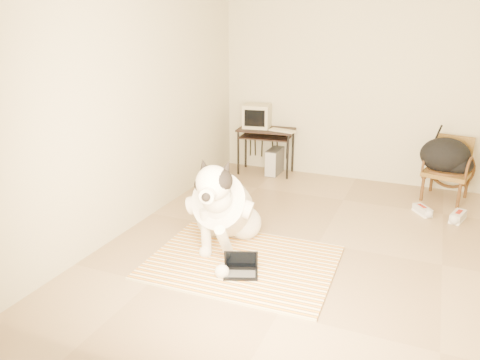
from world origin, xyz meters
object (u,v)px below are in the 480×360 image
Objects in this scene: pc_tower at (275,161)px; backpack at (447,157)px; crt_monitor at (257,116)px; computer_desk at (266,135)px; laptop at (241,268)px; dog at (224,208)px; rattan_chair at (448,169)px.

backpack is (2.31, -0.16, 0.37)m from pc_tower.
backpack is at bearing -4.34° from crt_monitor.
pc_tower is (0.14, 0.02, -0.39)m from computer_desk.
computer_desk reaches higher than laptop.
crt_monitor reaches higher than pc_tower.
laptop is 3.22m from backpack.
dog is 3.09m from rattan_chair.
laptop is at bearing -120.87° from rattan_chair.
laptop is 3.27m from rattan_chair.
rattan_chair is 0.18m from backpack.
computer_desk is (-0.81, 2.88, 0.50)m from laptop.
dog is 1.62× the size of computer_desk.
rattan_chair is 1.24× the size of backpack.
dog is 2.57m from crt_monitor.
laptop is at bearing -51.04° from dog.
laptop is 0.46× the size of rattan_chair.
backpack reaches higher than laptop.
pc_tower is 2.35m from rattan_chair.
laptop is 0.57× the size of backpack.
pc_tower reaches higher than laptop.
crt_monitor is 2.68m from rattan_chair.
computer_desk is 2.09× the size of pc_tower.
pc_tower is 2.34m from backpack.
computer_desk is 1.07× the size of rattan_chair.
dog is at bearing -131.47° from rattan_chair.
laptop is 0.84× the size of crt_monitor.
computer_desk is 2.45m from backpack.
rattan_chair is (2.64, -0.15, -0.44)m from crt_monitor.
dog is at bearing -83.16° from pc_tower.
laptop is 0.43× the size of computer_desk.
pc_tower is at bearing -6.27° from crt_monitor.
pc_tower is at bearing 175.91° from backpack.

